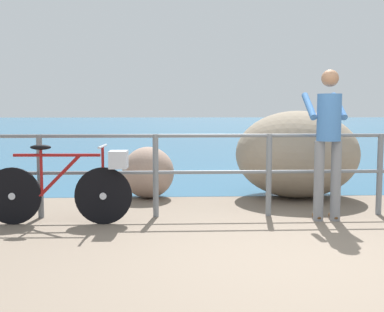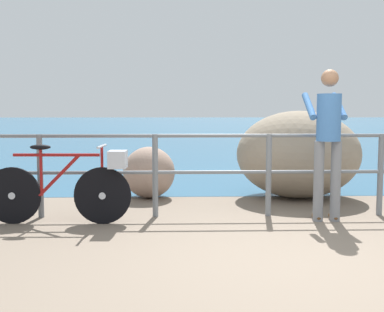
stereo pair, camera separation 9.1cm
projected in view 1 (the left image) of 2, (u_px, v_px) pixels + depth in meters
ground_plane at (195, 138)px, 24.04m from camera, size 120.00×120.00×0.10m
sea_surface at (182, 123)px, 52.09m from camera, size 120.00×90.00×0.01m
promenade_railing at (269, 165)px, 5.93m from camera, size 8.47×0.07×1.02m
bicycle at (71, 184)px, 5.49m from camera, size 1.70×0.48×0.92m
person_at_railing at (328, 137)px, 5.65m from camera, size 0.46×0.65×1.78m
breakwater_boulder_main at (297, 154)px, 7.22m from camera, size 1.85×1.62×1.30m
breakwater_boulder_left at (148, 172)px, 7.19m from camera, size 0.78×0.83×0.77m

